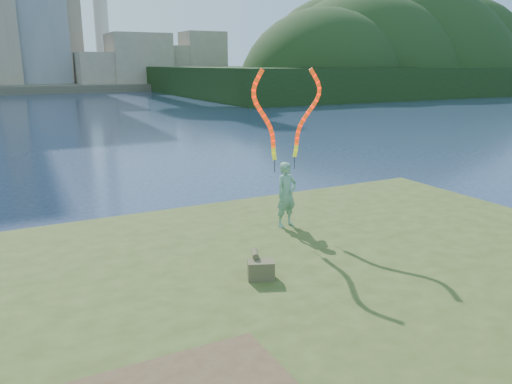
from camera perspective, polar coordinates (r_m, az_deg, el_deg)
ground at (r=9.26m, az=-2.19°, el=-14.58°), size 320.00×320.00×0.00m
grassy_knoll at (r=7.38m, az=5.93°, el=-19.91°), size 20.00×18.00×0.80m
far_shore at (r=102.47m, az=-26.08°, el=10.86°), size 320.00×40.00×1.20m
wooded_hill at (r=92.29m, az=15.89°, el=11.24°), size 78.00×50.00×63.00m
woman_with_ribbons at (r=11.43m, az=3.46°, el=3.02°), size 1.98×0.52×3.91m
canvas_bag at (r=8.92m, az=0.51°, el=-8.75°), size 0.55×0.62×0.44m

